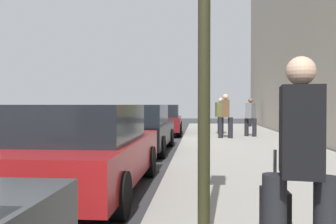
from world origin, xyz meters
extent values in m
plane|color=#333335|center=(0.00, 0.00, 0.00)|extent=(56.00, 56.00, 0.00)
cube|color=gray|center=(0.00, -3.30, 0.07)|extent=(28.00, 4.60, 0.15)
cube|color=gold|center=(0.00, 3.20, 0.00)|extent=(28.00, 0.14, 0.01)
cylinder|color=black|center=(-5.23, 1.05, 0.32)|extent=(0.64, 0.22, 0.64)
cylinder|color=black|center=(-5.23, -0.63, 0.32)|extent=(0.64, 0.22, 0.64)
cylinder|color=black|center=(-8.13, -0.63, 0.32)|extent=(0.64, 0.22, 0.64)
cube|color=maroon|center=(-6.68, 0.21, 0.59)|extent=(4.68, 1.80, 0.64)
cube|color=black|center=(-6.91, 0.21, 1.21)|extent=(2.44, 1.60, 0.60)
cylinder|color=black|center=(0.39, 1.04, 0.32)|extent=(0.64, 0.23, 0.64)
cylinder|color=black|center=(0.37, -0.64, 0.32)|extent=(0.64, 0.23, 0.64)
cylinder|color=black|center=(-2.55, 1.07, 0.32)|extent=(0.64, 0.23, 0.64)
cylinder|color=black|center=(-2.57, -0.61, 0.32)|extent=(0.64, 0.23, 0.64)
cube|color=black|center=(-1.09, 0.21, 0.59)|extent=(4.76, 1.85, 0.64)
cube|color=black|center=(-1.33, 0.21, 1.21)|extent=(2.48, 1.62, 0.60)
cylinder|color=black|center=(6.69, 1.01, 0.32)|extent=(0.65, 0.24, 0.64)
cylinder|color=black|center=(6.74, -0.67, 0.32)|extent=(0.65, 0.24, 0.64)
cylinder|color=black|center=(4.14, 0.93, 0.32)|extent=(0.65, 0.24, 0.64)
cylinder|color=black|center=(4.20, -0.75, 0.32)|extent=(0.65, 0.24, 0.64)
cube|color=maroon|center=(5.44, 0.13, 0.59)|extent=(4.16, 1.93, 0.64)
cube|color=black|center=(5.24, 0.13, 1.21)|extent=(2.18, 1.67, 0.60)
cylinder|color=black|center=(10.48, -4.79, 0.56)|extent=(0.19, 0.19, 0.81)
cylinder|color=black|center=(10.83, -4.93, 0.56)|extent=(0.19, 0.19, 0.81)
cube|color=tan|center=(10.65, -4.86, 1.31)|extent=(0.45, 0.54, 0.69)
sphere|color=#D8AD8C|center=(10.65, -4.86, 1.77)|extent=(0.22, 0.22, 0.22)
cylinder|color=black|center=(4.30, -2.72, 0.55)|extent=(0.19, 0.19, 0.79)
cylinder|color=black|center=(4.67, -2.65, 0.55)|extent=(0.19, 0.19, 0.79)
cube|color=brown|center=(4.49, -2.69, 1.28)|extent=(0.37, 0.50, 0.68)
sphere|color=#D8AD8C|center=(4.49, -2.69, 1.73)|extent=(0.22, 0.22, 0.22)
cylinder|color=black|center=(2.31, -2.96, 0.57)|extent=(0.20, 0.20, 0.85)
cylinder|color=black|center=(2.34, -2.56, 0.57)|extent=(0.20, 0.20, 0.85)
cube|color=brown|center=(2.32, -2.76, 1.36)|extent=(0.51, 0.35, 0.72)
sphere|color=#D8AD8C|center=(2.32, -2.76, 1.84)|extent=(0.23, 0.23, 0.23)
cylinder|color=black|center=(3.36, -3.74, 0.54)|extent=(0.18, 0.18, 0.78)
cylinder|color=black|center=(3.17, -4.05, 0.54)|extent=(0.18, 0.18, 0.78)
cube|color=slate|center=(3.27, -3.89, 1.26)|extent=(0.53, 0.48, 0.66)
sphere|color=brown|center=(3.27, -3.89, 1.70)|extent=(0.22, 0.22, 0.22)
cube|color=black|center=(-9.97, -2.45, 1.31)|extent=(0.51, 0.36, 0.69)
sphere|color=#D8AD8C|center=(-9.97, -2.45, 1.77)|extent=(0.23, 0.23, 0.23)
cylinder|color=#2D2D19|center=(-9.31, -1.71, 1.89)|extent=(0.12, 0.12, 3.48)
cube|color=black|center=(-9.51, -2.35, 0.45)|extent=(0.34, 0.22, 0.60)
cylinder|color=#4C4C4C|center=(-9.51, -2.35, 0.93)|extent=(0.03, 0.03, 0.36)
camera|label=1|loc=(-12.89, -1.66, 1.51)|focal=39.56mm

